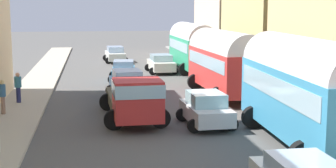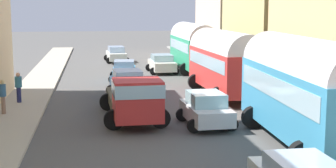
# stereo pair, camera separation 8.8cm
# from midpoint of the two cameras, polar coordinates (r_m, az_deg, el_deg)

# --- Properties ---
(ground_plane) EXTENTS (154.00, 154.00, 0.00)m
(ground_plane) POSITION_cam_midpoint_polar(r_m,az_deg,el_deg) (30.56, -1.79, -1.37)
(ground_plane) COLOR #4F4D4A
(sidewalk_left) EXTENTS (2.50, 70.00, 0.14)m
(sidewalk_left) POSITION_cam_midpoint_polar(r_m,az_deg,el_deg) (30.59, -15.42, -1.54)
(sidewalk_left) COLOR #A59C89
(sidewalk_left) RESTS_ON ground
(sidewalk_right) EXTENTS (2.50, 70.00, 0.14)m
(sidewalk_right) POSITION_cam_midpoint_polar(r_m,az_deg,el_deg) (32.18, 11.14, -0.88)
(sidewalk_right) COLOR gray
(sidewalk_right) RESTS_ON ground
(building_right_3) EXTENTS (4.65, 11.70, 8.60)m
(building_right_3) POSITION_cam_midpoint_polar(r_m,az_deg,el_deg) (42.68, 11.23, 7.21)
(building_right_3) COLOR tan
(building_right_3) RESTS_ON ground
(parked_bus_1) EXTENTS (3.50, 9.44, 4.25)m
(parked_bus_1) POSITION_cam_midpoint_polar(r_m,az_deg,el_deg) (20.16, 15.34, -0.27)
(parked_bus_1) COLOR teal
(parked_bus_1) RESTS_ON ground
(parked_bus_2) EXTENTS (3.51, 8.48, 3.95)m
(parked_bus_2) POSITION_cam_midpoint_polar(r_m,az_deg,el_deg) (30.51, 6.52, 2.69)
(parked_bus_2) COLOR red
(parked_bus_2) RESTS_ON ground
(parked_bus_3) EXTENTS (3.33, 8.28, 3.97)m
(parked_bus_3) POSITION_cam_midpoint_polar(r_m,az_deg,el_deg) (41.71, 2.88, 4.44)
(parked_bus_3) COLOR #299567
(parked_bus_3) RESTS_ON ground
(cargo_truck_0) EXTENTS (3.11, 7.09, 2.25)m
(cargo_truck_0) POSITION_cam_midpoint_polar(r_m,az_deg,el_deg) (23.59, -3.76, -1.56)
(cargo_truck_0) COLOR #B62826
(cargo_truck_0) RESTS_ON ground
(car_0) EXTENTS (2.52, 4.06, 1.67)m
(car_0) POSITION_cam_midpoint_polar(r_m,az_deg,el_deg) (29.88, -4.50, -0.01)
(car_0) COLOR #3A86CD
(car_0) RESTS_ON ground
(car_1) EXTENTS (2.38, 3.76, 1.50)m
(car_1) POSITION_cam_midpoint_polar(r_m,az_deg,el_deg) (36.50, -4.89, 1.49)
(car_1) COLOR #3D94C3
(car_1) RESTS_ON ground
(car_2) EXTENTS (2.36, 4.40, 1.51)m
(car_2) POSITION_cam_midpoint_polar(r_m,az_deg,el_deg) (48.83, -5.82, 3.37)
(car_2) COLOR silver
(car_2) RESTS_ON ground
(car_4) EXTENTS (2.40, 3.76, 1.55)m
(car_4) POSITION_cam_midpoint_polar(r_m,az_deg,el_deg) (22.99, 4.42, -2.87)
(car_4) COLOR silver
(car_4) RESTS_ON ground
(car_5) EXTENTS (2.44, 3.97, 1.50)m
(car_5) POSITION_cam_midpoint_polar(r_m,az_deg,el_deg) (40.87, -0.64, 2.32)
(car_5) COLOR silver
(car_5) RESTS_ON ground
(pedestrian_0) EXTENTS (0.37, 0.37, 1.85)m
(pedestrian_0) POSITION_cam_midpoint_polar(r_m,az_deg,el_deg) (26.04, -18.07, -1.20)
(pedestrian_0) COLOR #806050
(pedestrian_0) RESTS_ON ground
(pedestrian_2) EXTENTS (0.53, 0.53, 1.80)m
(pedestrian_2) POSITION_cam_midpoint_polar(r_m,az_deg,el_deg) (28.89, -16.46, -0.27)
(pedestrian_2) COLOR #1D224D
(pedestrian_2) RESTS_ON ground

